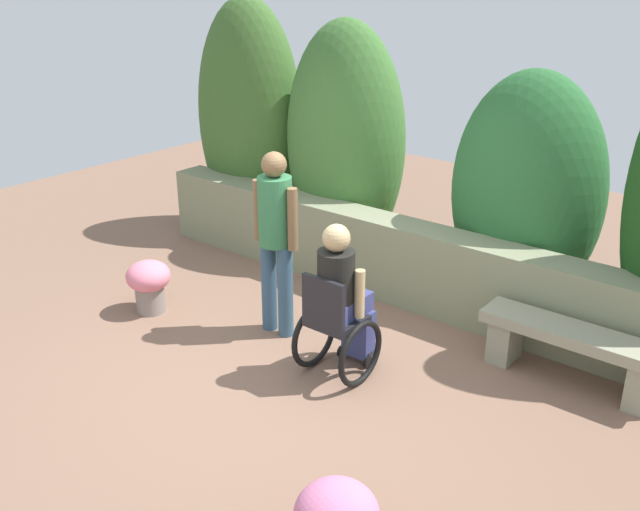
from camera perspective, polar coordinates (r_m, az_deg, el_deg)
The scene contains 7 objects.
ground_plane at distance 6.11m, azimuth -2.51°, elevation -9.03°, with size 13.57×13.57×0.00m, color #805E4B.
stone_retaining_wall at distance 7.17m, azimuth 6.64°, elevation -0.51°, with size 6.31×0.39×0.82m, color gray.
hedge_backdrop at distance 7.49m, azimuth 7.38°, elevation 7.95°, with size 6.44×1.22×2.90m.
stone_bench at distance 6.12m, azimuth 19.47°, elevation -6.90°, with size 1.50×0.36×0.48m.
person_in_wheelchair at distance 5.76m, azimuth 1.59°, elevation -4.00°, with size 0.53×0.66×1.33m.
person_standing_companion at distance 6.29m, azimuth -3.56°, elevation 1.87°, with size 0.49×0.30×1.70m.
flower_pot_purple_near at distance 7.11m, azimuth -13.49°, elevation -2.08°, with size 0.43×0.43×0.52m.
Camera 1 is at (3.48, -3.88, 3.19)m, focal length 40.14 mm.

